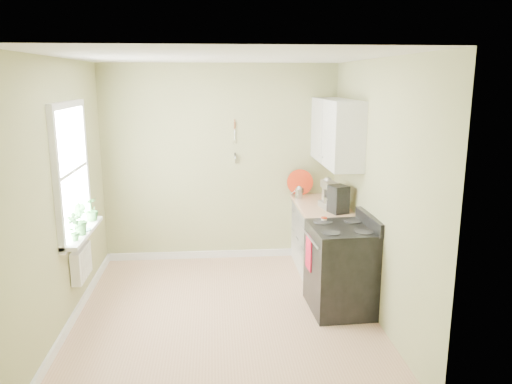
{
  "coord_description": "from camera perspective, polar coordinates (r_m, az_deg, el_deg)",
  "views": [
    {
      "loc": [
        -0.09,
        -4.98,
        2.49
      ],
      "look_at": [
        0.38,
        0.55,
        1.23
      ],
      "focal_mm": 35.0,
      "sensor_mm": 36.0,
      "label": 1
    }
  ],
  "objects": [
    {
      "name": "floor",
      "position": [
        5.57,
        -3.56,
        -13.91
      ],
      "size": [
        3.2,
        3.6,
        0.02
      ],
      "primitive_type": "cube",
      "color": "tan",
      "rests_on": "ground"
    },
    {
      "name": "wall_back",
      "position": [
        6.88,
        -4.08,
        3.22
      ],
      "size": [
        3.2,
        0.02,
        2.7
      ],
      "primitive_type": "cube",
      "color": "tan",
      "rests_on": "floor"
    },
    {
      "name": "plant_c",
      "position": [
        6.01,
        -18.31,
        -1.89
      ],
      "size": [
        0.21,
        0.21,
        0.27
      ],
      "primitive_type": "imported",
      "rotation": [
        0.0,
        0.0,
        4.12
      ],
      "color": "#3B7F3B",
      "rests_on": "window_sill"
    },
    {
      "name": "jar",
      "position": [
        5.63,
        7.77,
        -3.23
      ],
      "size": [
        0.07,
        0.07,
        0.07
      ],
      "color": "beige",
      "rests_on": "countertop"
    },
    {
      "name": "plant_a",
      "position": [
        5.32,
        -20.1,
        -3.78
      ],
      "size": [
        0.18,
        0.15,
        0.29
      ],
      "primitive_type": "imported",
      "rotation": [
        0.0,
        0.0,
        0.38
      ],
      "color": "#3B7F3B",
      "rests_on": "window_sill"
    },
    {
      "name": "window",
      "position": [
        5.57,
        -20.4,
        2.25
      ],
      "size": [
        0.06,
        1.14,
        1.44
      ],
      "color": "white",
      "rests_on": "wall_left"
    },
    {
      "name": "radiator",
      "position": [
        5.76,
        -19.34,
        -7.65
      ],
      "size": [
        0.12,
        0.5,
        0.35
      ],
      "primitive_type": "cube",
      "color": "white",
      "rests_on": "wall_left"
    },
    {
      "name": "red_tray",
      "position": [
        6.94,
        5.05,
        1.11
      ],
      "size": [
        0.37,
        0.09,
        0.36
      ],
      "primitive_type": "cylinder",
      "rotation": [
        1.45,
        0.0,
        -0.07
      ],
      "color": "red",
      "rests_on": "countertop"
    },
    {
      "name": "ceiling",
      "position": [
        4.98,
        -4.01,
        15.28
      ],
      "size": [
        3.2,
        3.6,
        0.02
      ],
      "primitive_type": "cube",
      "color": "white",
      "rests_on": "wall_back"
    },
    {
      "name": "window_sill",
      "position": [
        5.7,
        -19.17,
        -4.36
      ],
      "size": [
        0.18,
        1.14,
        0.04
      ],
      "primitive_type": "cube",
      "color": "white",
      "rests_on": "wall_left"
    },
    {
      "name": "countertop",
      "position": [
        6.34,
        7.84,
        -1.96
      ],
      "size": [
        0.64,
        1.6,
        0.04
      ],
      "primitive_type": "cube",
      "color": "#DCAF86",
      "rests_on": "base_cabinets"
    },
    {
      "name": "stove",
      "position": [
        5.58,
        9.72,
        -8.52
      ],
      "size": [
        0.71,
        0.8,
        1.07
      ],
      "color": "black",
      "rests_on": "floor"
    },
    {
      "name": "wall_left",
      "position": [
        5.33,
        -21.35,
        -0.47
      ],
      "size": [
        0.02,
        3.6,
        2.7
      ],
      "primitive_type": "cube",
      "color": "tan",
      "rests_on": "floor"
    },
    {
      "name": "wall_utensils",
      "position": [
        6.83,
        -2.42,
        4.98
      ],
      "size": [
        0.02,
        0.14,
        0.58
      ],
      "color": "#DCAF86",
      "rests_on": "wall_back"
    },
    {
      "name": "upper_cabinets",
      "position": [
        6.29,
        9.12,
        6.79
      ],
      "size": [
        0.35,
        1.4,
        0.8
      ],
      "primitive_type": "cube",
      "color": "white",
      "rests_on": "wall_right"
    },
    {
      "name": "kettle",
      "position": [
        6.77,
        4.92,
        -0.02
      ],
      "size": [
        0.17,
        0.1,
        0.17
      ],
      "color": "silver",
      "rests_on": "countertop"
    },
    {
      "name": "base_cabinets",
      "position": [
        6.47,
        7.81,
        -5.85
      ],
      "size": [
        0.6,
        1.6,
        0.87
      ],
      "primitive_type": "cube",
      "color": "white",
      "rests_on": "floor"
    },
    {
      "name": "coffee_maker",
      "position": [
        6.09,
        9.37,
        -0.89
      ],
      "size": [
        0.25,
        0.26,
        0.34
      ],
      "color": "black",
      "rests_on": "countertop"
    },
    {
      "name": "plant_b",
      "position": [
        5.52,
        -19.55,
        -2.95
      ],
      "size": [
        0.23,
        0.23,
        0.33
      ],
      "primitive_type": "imported",
      "rotation": [
        0.0,
        0.0,
        2.29
      ],
      "color": "#3B7F3B",
      "rests_on": "window_sill"
    },
    {
      "name": "stand_mixer",
      "position": [
        6.3,
        8.34,
        -0.38
      ],
      "size": [
        0.23,
        0.33,
        0.37
      ],
      "color": "#B2B2B7",
      "rests_on": "countertop"
    },
    {
      "name": "wall_right",
      "position": [
        5.38,
        13.63,
        0.18
      ],
      "size": [
        0.02,
        3.6,
        2.7
      ],
      "primitive_type": "cube",
      "color": "tan",
      "rests_on": "floor"
    }
  ]
}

